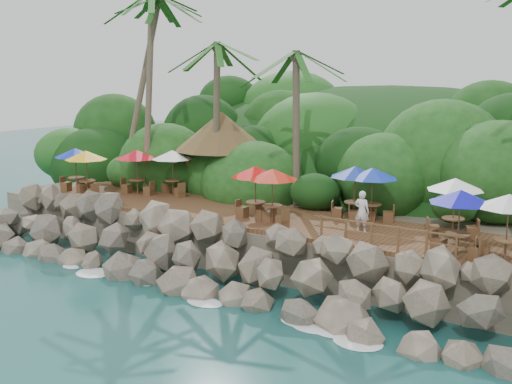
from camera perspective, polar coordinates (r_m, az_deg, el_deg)
The scene contains 12 objects.
ground at distance 26.03m, azimuth -7.37°, elevation -9.51°, with size 140.00×140.00×0.00m, color #19514F.
land_base at distance 38.78m, azimuth 8.13°, elevation -1.04°, with size 32.00×25.20×2.10m, color gray.
jungle_hill at distance 45.76m, azimuth 12.11°, elevation -0.67°, with size 44.80×28.00×15.40m, color #143811.
seawall at distance 27.12m, azimuth -4.67°, elevation -6.03°, with size 29.00×4.00×2.30m, color gray, non-canonical shape.
terrace at distance 29.98m, azimuth -0.00°, elevation -2.25°, with size 26.00×5.00×0.20m, color brown.
jungle_foliage at distance 38.14m, azimuth 7.45°, elevation -2.85°, with size 44.00×16.00×12.00m, color #143811, non-canonical shape.
foam_line at distance 26.23m, azimuth -6.94°, elevation -9.26°, with size 25.20×0.80×0.06m.
palms at distance 31.31m, azimuth 3.48°, elevation 16.19°, with size 29.94×7.08×12.51m.
palapa at distance 35.34m, azimuth -3.20°, elevation 5.66°, with size 5.41×5.41×4.60m.
dining_clusters at distance 29.16m, azimuth 0.76°, elevation 1.78°, with size 25.93×5.53×2.53m.
railing at distance 24.42m, azimuth 11.85°, elevation -3.88°, with size 6.10×0.10×1.00m.
waiter at distance 26.80m, azimuth 9.79°, elevation -1.80°, with size 0.67×0.44×1.82m, color white.
Camera 1 is at (16.01, -18.40, 9.10)m, focal length 43.15 mm.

